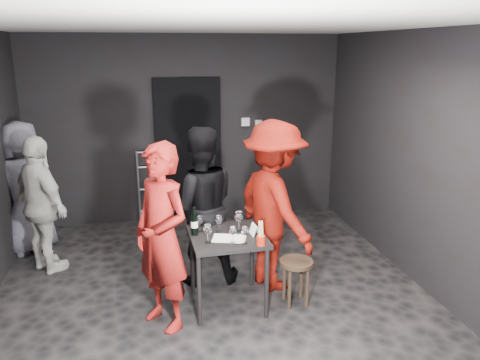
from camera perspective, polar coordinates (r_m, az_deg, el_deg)
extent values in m
cube|color=black|center=(4.98, -3.21, -14.38)|extent=(4.50, 5.00, 0.02)
cube|color=silver|center=(4.31, -3.79, 18.39)|extent=(4.50, 5.00, 0.02)
cube|color=black|center=(6.89, -6.42, 6.09)|extent=(4.50, 0.04, 2.70)
cube|color=black|center=(2.19, 6.14, -16.15)|extent=(4.50, 0.04, 2.70)
cube|color=black|center=(5.25, 21.63, 2.00)|extent=(0.04, 5.00, 2.70)
cube|color=black|center=(6.89, -6.29, 3.55)|extent=(0.95, 0.10, 2.10)
cube|color=#B7B7B2|center=(6.95, 0.64, 7.11)|extent=(0.12, 0.06, 0.12)
cube|color=#B7B7B2|center=(7.00, 2.25, 6.75)|extent=(0.10, 0.06, 0.14)
cylinder|color=#B2B2B7|center=(6.79, -12.23, -1.19)|extent=(0.03, 0.03, 1.12)
cylinder|color=#B2B2B7|center=(6.79, -9.40, -1.04)|extent=(0.03, 0.03, 1.12)
cube|color=#B2B2B7|center=(6.86, -10.56, -5.74)|extent=(0.37, 0.21, 0.03)
cylinder|color=black|center=(6.97, -12.00, -4.89)|extent=(0.04, 0.16, 0.16)
cylinder|color=black|center=(6.97, -9.23, -4.74)|extent=(0.04, 0.16, 0.16)
cube|color=black|center=(4.59, -1.57, -6.94)|extent=(0.72, 0.72, 0.04)
cylinder|color=black|center=(4.43, -4.99, -13.29)|extent=(0.04, 0.04, 0.71)
cylinder|color=black|center=(4.53, 3.27, -12.54)|extent=(0.04, 0.04, 0.71)
cylinder|color=black|center=(4.99, -5.85, -9.76)|extent=(0.04, 0.04, 0.71)
cylinder|color=black|center=(5.09, 1.43, -9.19)|extent=(0.04, 0.04, 0.71)
cylinder|color=black|center=(4.75, 6.89, -9.96)|extent=(0.34, 0.34, 0.04)
cylinder|color=black|center=(4.96, 7.48, -11.95)|extent=(0.04, 0.04, 0.41)
cylinder|color=black|center=(4.91, 5.42, -12.19)|extent=(0.04, 0.04, 0.41)
cylinder|color=black|center=(4.76, 6.06, -13.19)|extent=(0.04, 0.04, 0.41)
cylinder|color=black|center=(4.81, 8.19, -12.92)|extent=(0.04, 0.04, 0.41)
imported|color=maroon|center=(4.22, -9.58, -5.25)|extent=(0.82, 0.87, 2.01)
imported|color=black|center=(5.00, -4.96, -1.76)|extent=(0.97, 0.53, 2.00)
imported|color=#690D06|center=(4.86, 4.21, -1.12)|extent=(1.07, 1.55, 2.18)
imported|color=beige|center=(5.71, -23.07, -2.42)|extent=(0.99, 1.06, 1.68)
imported|color=#5A5865|center=(6.34, -24.84, -0.04)|extent=(1.03, 0.94, 1.86)
cube|color=white|center=(4.50, -1.33, -7.12)|extent=(0.36, 0.29, 0.00)
cylinder|color=black|center=(4.57, -5.58, -5.48)|extent=(0.07, 0.07, 0.20)
cylinder|color=black|center=(4.52, -5.63, -3.80)|extent=(0.03, 0.03, 0.08)
cylinder|color=white|center=(4.57, -5.58, -5.37)|extent=(0.07, 0.07, 0.06)
cylinder|color=#B21B0C|center=(4.34, 2.56, -7.39)|extent=(0.08, 0.08, 0.09)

